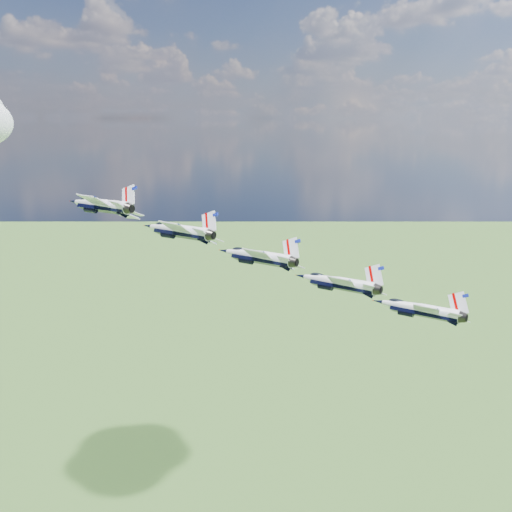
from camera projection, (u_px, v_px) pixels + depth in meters
jet_0 at (99, 205)px, 84.40m from camera, size 14.02×16.59×8.18m
jet_1 at (177, 230)px, 83.82m from camera, size 14.02×16.59×8.18m
jet_2 at (256, 256)px, 83.24m from camera, size 14.02×16.59×8.18m
jet_3 at (336, 282)px, 82.66m from camera, size 14.02×16.59×8.18m
jet_4 at (417, 309)px, 82.08m from camera, size 14.02×16.59×8.18m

